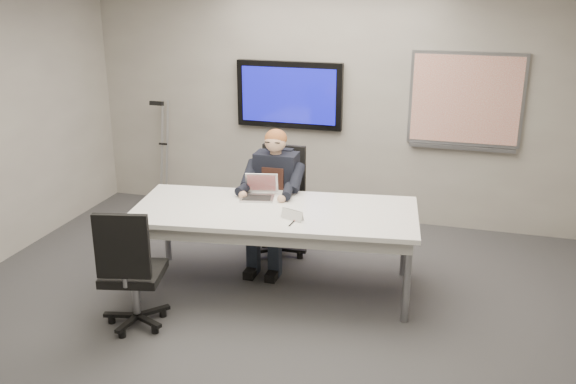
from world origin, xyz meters
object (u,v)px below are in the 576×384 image
(conference_table, at_px, (275,218))
(office_chair_far, at_px, (279,222))
(seated_person, at_px, (271,213))
(office_chair_near, at_px, (133,291))
(laptop, at_px, (259,192))

(conference_table, height_order, office_chair_far, office_chair_far)
(office_chair_far, bearing_deg, seated_person, -90.31)
(office_chair_near, xyz_separation_m, laptop, (0.69, 1.31, 0.52))
(conference_table, xyz_separation_m, seated_person, (-0.19, 0.50, -0.15))
(conference_table, xyz_separation_m, laptop, (-0.24, 0.28, 0.15))
(office_chair_far, relative_size, laptop, 3.25)
(conference_table, relative_size, seated_person, 1.96)
(office_chair_far, bearing_deg, conference_table, -76.27)
(conference_table, bearing_deg, seated_person, 103.57)
(office_chair_far, relative_size, office_chair_near, 1.06)
(office_chair_far, xyz_separation_m, office_chair_near, (-0.74, -1.80, -0.02))
(conference_table, height_order, laptop, laptop)
(laptop, bearing_deg, seated_person, 64.34)
(office_chair_near, bearing_deg, seated_person, -128.71)
(office_chair_far, xyz_separation_m, laptop, (-0.05, -0.49, 0.50))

